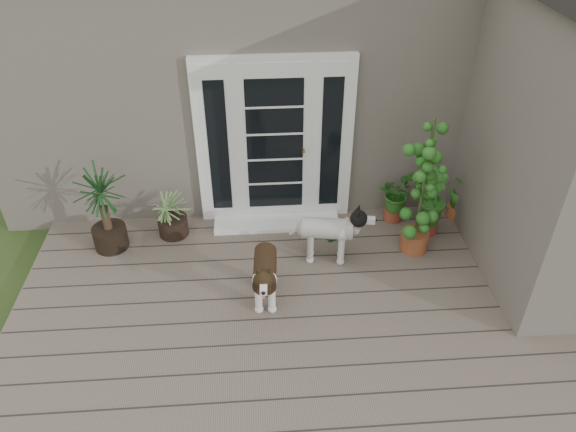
{
  "coord_description": "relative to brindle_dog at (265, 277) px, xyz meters",
  "views": [
    {
      "loc": [
        -0.46,
        -3.26,
        4.29
      ],
      "look_at": [
        -0.1,
        1.75,
        0.7
      ],
      "focal_mm": 33.92,
      "sensor_mm": 36.0,
      "label": 1
    }
  ],
  "objects": [
    {
      "name": "brindle_dog",
      "position": [
        0.0,
        0.0,
        0.0
      ],
      "size": [
        0.38,
        0.8,
        0.65
      ],
      "primitive_type": null,
      "rotation": [
        0.0,
        0.0,
        3.08
      ],
      "color": "#382414",
      "rests_on": "deck"
    },
    {
      "name": "sapling",
      "position": [
        1.82,
        0.75,
        0.57
      ],
      "size": [
        0.53,
        0.53,
        1.78
      ],
      "primitive_type": null,
      "rotation": [
        0.0,
        0.0,
        -0.02
      ],
      "color": "#195518",
      "rests_on": "deck"
    },
    {
      "name": "white_dog",
      "position": [
        0.74,
        0.63,
        0.0
      ],
      "size": [
        0.83,
        0.45,
        0.65
      ],
      "primitive_type": null,
      "rotation": [
        0.0,
        0.0,
        -1.73
      ],
      "color": "silver",
      "rests_on": "deck"
    },
    {
      "name": "herb_b",
      "position": [
        2.08,
        1.09,
        -0.01
      ],
      "size": [
        0.54,
        0.54,
        0.64
      ],
      "primitive_type": "imported",
      "rotation": [
        0.0,
        0.0,
        1.9
      ],
      "color": "#1C5F1B",
      "rests_on": "deck"
    },
    {
      "name": "door_unit",
      "position": [
        0.19,
        1.58,
        0.75
      ],
      "size": [
        1.9,
        0.14,
        2.15
      ],
      "primitive_type": "cube",
      "color": "white",
      "rests_on": "deck"
    },
    {
      "name": "herb_a",
      "position": [
        1.71,
        1.38,
        -0.04
      ],
      "size": [
        0.6,
        0.6,
        0.57
      ],
      "primitive_type": "imported",
      "rotation": [
        0.0,
        0.0,
        1.13
      ],
      "color": "#195A1F",
      "rests_on": "deck"
    },
    {
      "name": "house_main",
      "position": [
        0.39,
        3.63,
        1.11
      ],
      "size": [
        7.4,
        4.0,
        3.1
      ],
      "primitive_type": "cube",
      "color": "#665E54",
      "rests_on": "ground"
    },
    {
      "name": "herb_c",
      "position": [
        2.58,
        1.38,
        -0.03
      ],
      "size": [
        0.49,
        0.49,
        0.58
      ],
      "primitive_type": "imported",
      "rotation": [
        0.0,
        0.0,
        4.32
      ],
      "color": "#1B4D16",
      "rests_on": "deck"
    },
    {
      "name": "deck",
      "position": [
        0.39,
        -0.62,
        -0.38
      ],
      "size": [
        6.2,
        4.6,
        0.12
      ],
      "primitive_type": "cube",
      "color": "#6B5B4C",
      "rests_on": "ground"
    },
    {
      "name": "spider_plant",
      "position": [
        -1.11,
        1.26,
        0.0
      ],
      "size": [
        0.81,
        0.81,
        0.65
      ],
      "primitive_type": null,
      "rotation": [
        0.0,
        0.0,
        -0.42
      ],
      "color": "#8A9B5F",
      "rests_on": "deck"
    },
    {
      "name": "door_step",
      "position": [
        0.19,
        1.38,
        -0.3
      ],
      "size": [
        1.6,
        0.4,
        0.05
      ],
      "primitive_type": "cube",
      "color": "white",
      "rests_on": "deck"
    },
    {
      "name": "clog_right",
      "position": [
        0.85,
        1.17,
        -0.28
      ],
      "size": [
        0.26,
        0.33,
        0.09
      ],
      "primitive_type": null,
      "rotation": [
        0.0,
        0.0,
        -0.45
      ],
      "color": "#153618",
      "rests_on": "deck"
    },
    {
      "name": "clog_left",
      "position": [
        0.82,
        1.09,
        -0.27
      ],
      "size": [
        0.28,
        0.37,
        0.1
      ],
      "primitive_type": null,
      "rotation": [
        0.0,
        0.0,
        0.4
      ],
      "color": "#153616",
      "rests_on": "deck"
    },
    {
      "name": "yucca",
      "position": [
        -1.84,
        1.06,
        0.23
      ],
      "size": [
        0.77,
        0.77,
        1.11
      ],
      "primitive_type": null,
      "rotation": [
        0.0,
        0.0,
        0.01
      ],
      "color": "black",
      "rests_on": "deck"
    }
  ]
}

